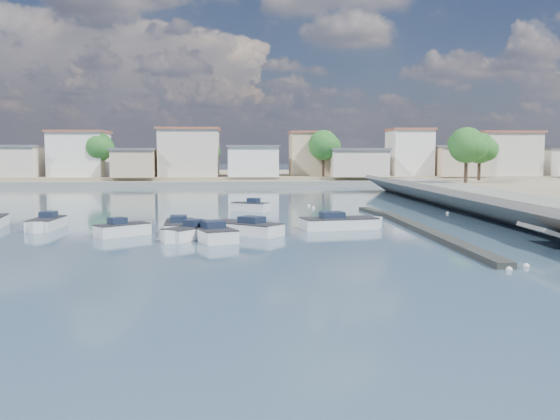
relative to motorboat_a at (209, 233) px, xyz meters
name	(u,v)px	position (x,y,z in m)	size (l,w,h in m)	color
ground	(293,201)	(8.10, 31.39, -0.38)	(400.00, 400.00, 0.00)	#344C69
breakwater	(416,227)	(15.00, 4.07, -0.21)	(2.00, 31.02, 0.35)	black
far_shore_land	(272,176)	(8.10, 83.39, 0.32)	(160.00, 40.00, 1.40)	gray
far_shore_quay	(278,183)	(8.10, 62.39, 0.02)	(160.00, 2.50, 0.80)	slate
far_town	(336,156)	(18.81, 68.31, 4.56)	(113.01, 12.80, 8.35)	beige
shore_trees	(330,148)	(16.44, 59.50, 5.84)	(74.56, 38.32, 7.92)	#38281E
motorboat_a	(209,233)	(0.00, 0.00, 0.00)	(3.81, 5.82, 1.48)	white
motorboat_b	(125,230)	(-5.84, 2.08, 0.00)	(3.76, 3.45, 1.48)	white
motorboat_c	(243,229)	(2.21, 2.36, 0.00)	(5.38, 4.89, 1.48)	white
motorboat_d	(188,234)	(-1.36, -0.31, 0.00)	(3.59, 4.02, 1.48)	white
motorboat_e	(179,227)	(-2.31, 3.41, 0.00)	(2.20, 5.31, 1.48)	white
motorboat_f	(249,207)	(2.80, 18.95, 0.00)	(3.78, 2.96, 1.48)	white
motorboat_g	(46,224)	(-12.32, 5.72, 0.00)	(1.88, 4.96, 1.48)	white
motorboat_h	(343,224)	(9.69, 4.89, 0.00)	(6.36, 3.25, 1.48)	white
mooring_buoys	(401,225)	(14.45, 6.18, -0.33)	(12.30, 35.66, 0.32)	silver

